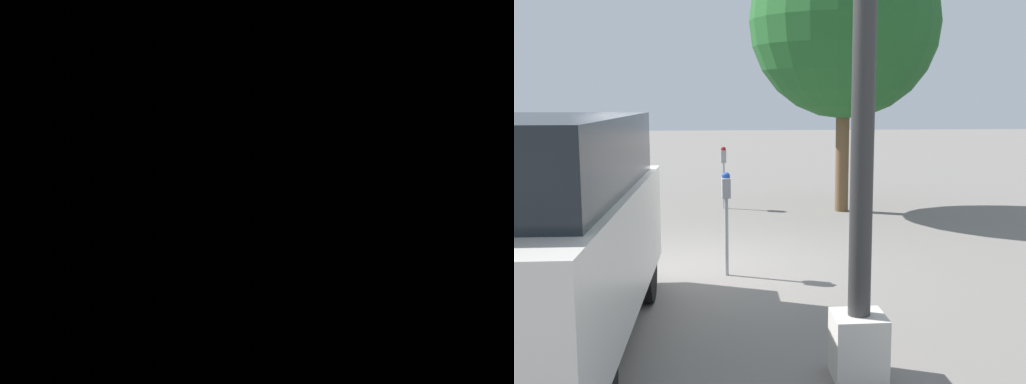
# 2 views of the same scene
# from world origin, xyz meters

# --- Properties ---
(ground_plane) EXTENTS (80.00, 80.00, 0.00)m
(ground_plane) POSITION_xyz_m (0.00, 0.00, 0.00)
(ground_plane) COLOR slate
(parking_meter_near) EXTENTS (0.20, 0.12, 1.39)m
(parking_meter_near) POSITION_xyz_m (0.26, 0.52, 1.03)
(parking_meter_near) COLOR #9E9EA3
(parking_meter_near) RESTS_ON ground
(lamp_post) EXTENTS (0.44, 0.44, 5.25)m
(lamp_post) POSITION_xyz_m (3.55, 1.55, 1.88)
(lamp_post) COLOR beige
(lamp_post) RESTS_ON ground
(parked_van) EXTENTS (4.90, 1.92, 2.19)m
(parked_van) POSITION_xyz_m (2.79, -1.29, 1.18)
(parked_van) COLOR beige
(parked_van) RESTS_ON ground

